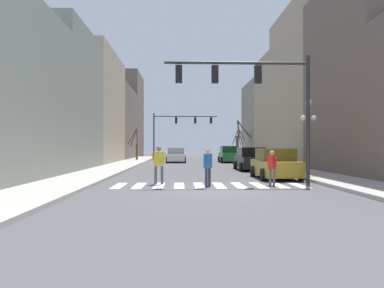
{
  "coord_description": "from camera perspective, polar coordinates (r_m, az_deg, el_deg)",
  "views": [
    {
      "loc": [
        -1.3,
        -14.96,
        1.77
      ],
      "look_at": [
        0.15,
        31.5,
        2.06
      ],
      "focal_mm": 35.0,
      "sensor_mm": 36.0,
      "label": 1
    }
  ],
  "objects": [
    {
      "name": "pedestrian_crossing_street",
      "position": [
        17.56,
        -5.07,
        -2.69
      ],
      "size": [
        0.76,
        0.31,
        1.78
      ],
      "rotation": [
        0.0,
        0.0,
        2.93
      ],
      "color": "#4C4C51",
      "rests_on": "ground_plane"
    },
    {
      "name": "car_parked_right_mid",
      "position": [
        28.09,
        8.95,
        -2.35
      ],
      "size": [
        2.12,
        4.71,
        1.69
      ],
      "rotation": [
        0.0,
        0.0,
        1.57
      ],
      "color": "black",
      "rests_on": "ground_plane"
    },
    {
      "name": "traffic_signal_far",
      "position": [
        50.51,
        -2.12,
        2.97
      ],
      "size": [
        8.66,
        0.28,
        6.22
      ],
      "color": "#2D2D2D",
      "rests_on": "ground_plane"
    },
    {
      "name": "car_parked_left_near",
      "position": [
        41.32,
        -2.43,
        -1.76
      ],
      "size": [
        2.15,
        4.48,
        1.61
      ],
      "rotation": [
        0.0,
        0.0,
        -1.57
      ],
      "color": "white",
      "rests_on": "ground_plane"
    },
    {
      "name": "pedestrian_waiting_at_curb",
      "position": [
        16.36,
        2.43,
        -3.0
      ],
      "size": [
        0.46,
        0.67,
        1.71
      ],
      "rotation": [
        0.0,
        0.0,
        1.02
      ],
      "color": "#282D47",
      "rests_on": "ground_plane"
    },
    {
      "name": "building_row_left",
      "position": [
        41.96,
        -15.16,
        4.73
      ],
      "size": [
        6.0,
        59.4,
        13.87
      ],
      "color": "gray",
      "rests_on": "ground_plane"
    },
    {
      "name": "traffic_signal_near",
      "position": [
        18.43,
        9.48,
        8.48
      ],
      "size": [
        7.02,
        0.28,
        6.17
      ],
      "color": "#2D2D2D",
      "rests_on": "ground_plane"
    },
    {
      "name": "street_tree_right_near",
      "position": [
        45.82,
        -8.55,
        -0.24
      ],
      "size": [
        1.42,
        1.89,
        3.81
      ],
      "color": "brown",
      "rests_on": "sidewalk_left"
    },
    {
      "name": "pedestrian_on_left_sidewalk",
      "position": [
        17.36,
        12.1,
        -3.1
      ],
      "size": [
        0.34,
        0.65,
        1.58
      ],
      "rotation": [
        0.0,
        0.0,
        1.97
      ],
      "color": "#4C4C51",
      "rests_on": "ground_plane"
    },
    {
      "name": "car_driving_toward_lane",
      "position": [
        41.53,
        5.55,
        -1.65
      ],
      "size": [
        1.98,
        4.71,
        1.8
      ],
      "rotation": [
        0.0,
        0.0,
        1.57
      ],
      "color": "#236B38",
      "rests_on": "ground_plane"
    },
    {
      "name": "building_row_right",
      "position": [
        35.89,
        18.32,
        6.23
      ],
      "size": [
        6.0,
        47.4,
        13.96
      ],
      "color": "#66564C",
      "rests_on": "ground_plane"
    },
    {
      "name": "car_parked_left_mid",
      "position": [
        21.01,
        12.57,
        -3.06
      ],
      "size": [
        2.17,
        4.32,
        1.65
      ],
      "rotation": [
        0.0,
        0.0,
        1.57
      ],
      "color": "#A38423",
      "rests_on": "ground_plane"
    },
    {
      "name": "crosswalk_stripes",
      "position": [
        17.01,
        2.62,
        -6.31
      ],
      "size": [
        8.55,
        2.6,
        0.01
      ],
      "color": "white",
      "rests_on": "ground_plane"
    },
    {
      "name": "sidewalk_left",
      "position": [
        15.94,
        -21.11,
        -6.43
      ],
      "size": [
        2.86,
        90.0,
        0.15
      ],
      "color": "#ADA89E",
      "rests_on": "ground_plane"
    },
    {
      "name": "street_tree_right_far",
      "position": [
        49.45,
        7.19,
        0.53
      ],
      "size": [
        2.09,
        2.14,
        5.13
      ],
      "color": "brown",
      "rests_on": "sidewalk_right"
    },
    {
      "name": "street_tree_left_mid",
      "position": [
        48.29,
        7.05,
        -0.12
      ],
      "size": [
        1.44,
        2.67,
        4.11
      ],
      "color": "brown",
      "rests_on": "sidewalk_right"
    },
    {
      "name": "street_lamp_right_corner",
      "position": [
        22.81,
        17.35,
        3.33
      ],
      "size": [
        0.95,
        0.36,
        4.35
      ],
      "color": "#1E4C2D",
      "rests_on": "sidewalk_right"
    },
    {
      "name": "sidewalk_right",
      "position": [
        16.97,
        25.89,
        -6.04
      ],
      "size": [
        2.86,
        90.0,
        0.15
      ],
      "color": "#ADA89E",
      "rests_on": "ground_plane"
    },
    {
      "name": "ground_plane",
      "position": [
        15.12,
        3.18,
        -7.07
      ],
      "size": [
        240.0,
        240.0,
        0.0
      ],
      "primitive_type": "plane",
      "color": "#4C4C4F"
    }
  ]
}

